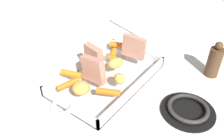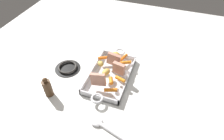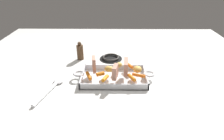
{
  "view_description": "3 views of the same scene",
  "coord_description": "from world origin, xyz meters",
  "px_view_note": "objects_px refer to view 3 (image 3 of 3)",
  "views": [
    {
      "loc": [
        -0.47,
        -0.37,
        0.48
      ],
      "look_at": [
        -0.01,
        -0.03,
        0.06
      ],
      "focal_mm": 38.02,
      "sensor_mm": 36.0,
      "label": 1
    },
    {
      "loc": [
        0.71,
        0.26,
        0.79
      ],
      "look_at": [
        -0.0,
        0.01,
        0.05
      ],
      "focal_mm": 30.35,
      "sensor_mm": 36.0,
      "label": 2
    },
    {
      "loc": [
        0.0,
        0.9,
        0.55
      ],
      "look_at": [
        0.01,
        -0.01,
        0.05
      ],
      "focal_mm": 30.52,
      "sensor_mm": 36.0,
      "label": 3
    }
  ],
  "objects_px": {
    "roast_slice_thick": "(115,72)",
    "potato_golden_large": "(119,65)",
    "baby_carrot_short": "(101,74)",
    "baby_carrot_southeast": "(105,78)",
    "roast_slice_thin": "(126,67)",
    "baby_carrot_northeast": "(139,75)",
    "roasting_dish": "(114,77)",
    "stove_burner_rear": "(111,58)",
    "serving_spoon": "(52,87)",
    "roast_slice_outer": "(94,64)",
    "pepper_mill": "(80,52)",
    "potato_near_roast": "(109,69)",
    "baby_carrot_long": "(89,76)",
    "baby_carrot_southwest": "(132,78)",
    "potato_halved": "(138,69)",
    "baby_carrot_center_left": "(130,65)"
  },
  "relations": [
    {
      "from": "roast_slice_thick",
      "to": "potato_golden_large",
      "type": "bearing_deg",
      "value": -100.83
    },
    {
      "from": "baby_carrot_short",
      "to": "baby_carrot_southeast",
      "type": "height_order",
      "value": "same"
    },
    {
      "from": "roast_slice_thin",
      "to": "baby_carrot_northeast",
      "type": "height_order",
      "value": "roast_slice_thin"
    },
    {
      "from": "roasting_dish",
      "to": "stove_burner_rear",
      "type": "bearing_deg",
      "value": -85.23
    },
    {
      "from": "roasting_dish",
      "to": "serving_spoon",
      "type": "bearing_deg",
      "value": 17.53
    },
    {
      "from": "potato_golden_large",
      "to": "roast_slice_outer",
      "type": "bearing_deg",
      "value": 16.83
    },
    {
      "from": "roasting_dish",
      "to": "serving_spoon",
      "type": "xyz_separation_m",
      "value": [
        0.32,
        0.1,
        -0.0
      ]
    },
    {
      "from": "baby_carrot_short",
      "to": "pepper_mill",
      "type": "bearing_deg",
      "value": -61.98
    },
    {
      "from": "baby_carrot_southeast",
      "to": "potato_near_roast",
      "type": "bearing_deg",
      "value": -101.88
    },
    {
      "from": "baby_carrot_short",
      "to": "baby_carrot_southeast",
      "type": "distance_m",
      "value": 0.05
    },
    {
      "from": "serving_spoon",
      "to": "pepper_mill",
      "type": "xyz_separation_m",
      "value": [
        -0.09,
        -0.36,
        0.04
      ]
    },
    {
      "from": "baby_carrot_long",
      "to": "baby_carrot_southwest",
      "type": "bearing_deg",
      "value": 176.15
    },
    {
      "from": "potato_halved",
      "to": "potato_golden_large",
      "type": "xyz_separation_m",
      "value": [
        0.1,
        -0.06,
        -0.0
      ]
    },
    {
      "from": "roasting_dish",
      "to": "roast_slice_outer",
      "type": "relative_size",
      "value": 5.82
    },
    {
      "from": "stove_burner_rear",
      "to": "baby_carrot_short",
      "type": "bearing_deg",
      "value": 80.23
    },
    {
      "from": "potato_halved",
      "to": "pepper_mill",
      "type": "height_order",
      "value": "pepper_mill"
    },
    {
      "from": "roast_slice_thick",
      "to": "potato_halved",
      "type": "bearing_deg",
      "value": -154.31
    },
    {
      "from": "roast_slice_thin",
      "to": "baby_carrot_short",
      "type": "height_order",
      "value": "roast_slice_thin"
    },
    {
      "from": "baby_carrot_northeast",
      "to": "pepper_mill",
      "type": "distance_m",
      "value": 0.46
    },
    {
      "from": "baby_carrot_long",
      "to": "baby_carrot_southwest",
      "type": "xyz_separation_m",
      "value": [
        -0.22,
        0.02,
        -0.0
      ]
    },
    {
      "from": "roasting_dish",
      "to": "baby_carrot_southeast",
      "type": "height_order",
      "value": "baby_carrot_southeast"
    },
    {
      "from": "pepper_mill",
      "to": "roast_slice_thin",
      "type": "bearing_deg",
      "value": 138.2
    },
    {
      "from": "roast_slice_thin",
      "to": "baby_carrot_southwest",
      "type": "height_order",
      "value": "roast_slice_thin"
    },
    {
      "from": "roasting_dish",
      "to": "baby_carrot_center_left",
      "type": "relative_size",
      "value": 6.87
    },
    {
      "from": "baby_carrot_southwest",
      "to": "baby_carrot_southeast",
      "type": "distance_m",
      "value": 0.14
    },
    {
      "from": "roast_slice_thick",
      "to": "pepper_mill",
      "type": "xyz_separation_m",
      "value": [
        0.23,
        -0.31,
        -0.02
      ]
    },
    {
      "from": "baby_carrot_short",
      "to": "roast_slice_outer",
      "type": "bearing_deg",
      "value": -56.03
    },
    {
      "from": "roast_slice_thick",
      "to": "serving_spoon",
      "type": "relative_size",
      "value": 0.27
    },
    {
      "from": "baby_carrot_short",
      "to": "potato_near_roast",
      "type": "distance_m",
      "value": 0.06
    },
    {
      "from": "baby_carrot_northeast",
      "to": "roast_slice_outer",
      "type": "bearing_deg",
      "value": -15.18
    },
    {
      "from": "roast_slice_outer",
      "to": "potato_golden_large",
      "type": "relative_size",
      "value": 1.9
    },
    {
      "from": "baby_carrot_long",
      "to": "potato_golden_large",
      "type": "xyz_separation_m",
      "value": [
        -0.16,
        -0.12,
        0.01
      ]
    },
    {
      "from": "roast_slice_outer",
      "to": "baby_carrot_northeast",
      "type": "bearing_deg",
      "value": 164.82
    },
    {
      "from": "baby_carrot_short",
      "to": "potato_golden_large",
      "type": "relative_size",
      "value": 1.03
    },
    {
      "from": "baby_carrot_short",
      "to": "baby_carrot_center_left",
      "type": "bearing_deg",
      "value": -147.12
    },
    {
      "from": "baby_carrot_northeast",
      "to": "baby_carrot_short",
      "type": "bearing_deg",
      "value": -2.41
    },
    {
      "from": "roast_slice_thin",
      "to": "baby_carrot_center_left",
      "type": "distance_m",
      "value": 0.08
    },
    {
      "from": "baby_carrot_center_left",
      "to": "stove_burner_rear",
      "type": "height_order",
      "value": "baby_carrot_center_left"
    },
    {
      "from": "baby_carrot_long",
      "to": "baby_carrot_southwest",
      "type": "relative_size",
      "value": 1.05
    },
    {
      "from": "roast_slice_thick",
      "to": "baby_carrot_southwest",
      "type": "height_order",
      "value": "roast_slice_thick"
    },
    {
      "from": "potato_halved",
      "to": "potato_near_roast",
      "type": "xyz_separation_m",
      "value": [
        0.15,
        -0.0,
        -0.0
      ]
    },
    {
      "from": "baby_carrot_southeast",
      "to": "pepper_mill",
      "type": "height_order",
      "value": "pepper_mill"
    },
    {
      "from": "roast_slice_thick",
      "to": "potato_golden_large",
      "type": "distance_m",
      "value": 0.12
    },
    {
      "from": "roasting_dish",
      "to": "roast_slice_thick",
      "type": "bearing_deg",
      "value": 97.17
    },
    {
      "from": "roast_slice_outer",
      "to": "baby_carrot_center_left",
      "type": "distance_m",
      "value": 0.21
    },
    {
      "from": "baby_carrot_northeast",
      "to": "baby_carrot_southeast",
      "type": "height_order",
      "value": "baby_carrot_southeast"
    },
    {
      "from": "pepper_mill",
      "to": "stove_burner_rear",
      "type": "bearing_deg",
      "value": -178.54
    },
    {
      "from": "baby_carrot_long",
      "to": "baby_carrot_southeast",
      "type": "bearing_deg",
      "value": 164.94
    },
    {
      "from": "baby_carrot_center_left",
      "to": "potato_halved",
      "type": "distance_m",
      "value": 0.07
    },
    {
      "from": "potato_halved",
      "to": "roasting_dish",
      "type": "bearing_deg",
      "value": 4.0
    }
  ]
}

